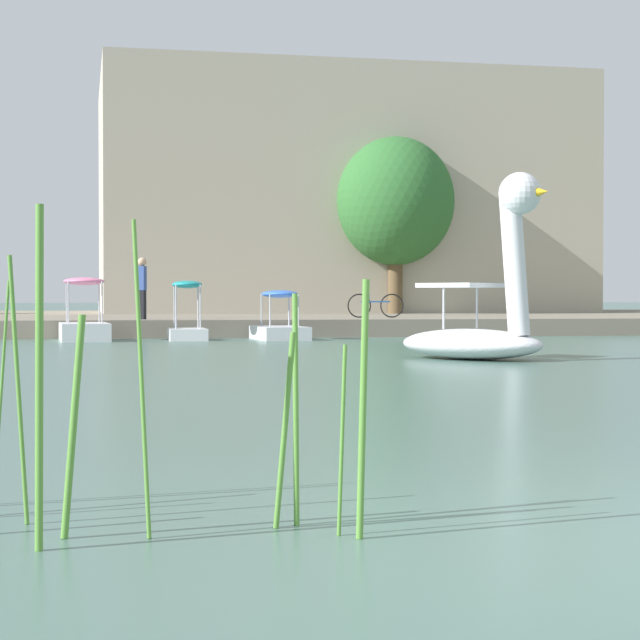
# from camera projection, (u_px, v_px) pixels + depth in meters

# --- Properties ---
(shore_bank_far) EXTENTS (126.48, 22.45, 0.50)m
(shore_bank_far) POSITION_uv_depth(u_px,v_px,m) (190.00, 321.00, 42.09)
(shore_bank_far) COLOR slate
(shore_bank_far) RESTS_ON ground_plane
(swan_boat) EXTENTS (2.97, 3.16, 3.30)m
(swan_boat) POSITION_uv_depth(u_px,v_px,m) (482.00, 312.00, 20.31)
(swan_boat) COLOR white
(swan_boat) RESTS_ON ground_plane
(pedal_boat_blue) EXTENTS (1.40, 2.27, 1.30)m
(pedal_boat_blue) POSITION_uv_depth(u_px,v_px,m) (280.00, 325.00, 29.97)
(pedal_boat_blue) COLOR white
(pedal_boat_blue) RESTS_ON ground_plane
(pedal_boat_teal) EXTENTS (0.98, 1.77, 1.55)m
(pedal_boat_teal) POSITION_uv_depth(u_px,v_px,m) (187.00, 323.00, 29.61)
(pedal_boat_teal) COLOR white
(pedal_boat_teal) RESTS_ON ground_plane
(pedal_boat_pink) EXTENTS (1.40, 2.35, 1.63)m
(pedal_boat_pink) POSITION_uv_depth(u_px,v_px,m) (84.00, 323.00, 29.13)
(pedal_boat_pink) COLOR white
(pedal_boat_pink) RESTS_ON ground_plane
(tree_sapling_by_fence) EXTENTS (4.95, 5.14, 6.73)m
(tree_sapling_by_fence) POSITION_uv_depth(u_px,v_px,m) (395.00, 202.00, 43.25)
(tree_sapling_by_fence) COLOR brown
(tree_sapling_by_fence) RESTS_ON shore_bank_far
(person_on_path) EXTENTS (0.26, 0.28, 1.74)m
(person_on_path) POSITION_uv_depth(u_px,v_px,m) (142.00, 285.00, 31.88)
(person_on_path) COLOR black
(person_on_path) RESTS_ON shore_bank_far
(bicycle_parked) EXTENTS (1.74, 0.04, 0.75)m
(bicycle_parked) POSITION_uv_depth(u_px,v_px,m) (376.00, 305.00, 34.47)
(bicycle_parked) COLOR black
(bicycle_parked) RESTS_ON shore_bank_far
(apartment_block) EXTENTS (20.00, 12.36, 9.71)m
(apartment_block) POSITION_uv_depth(u_px,v_px,m) (332.00, 199.00, 48.99)
(apartment_block) COLOR #B2A893
(apartment_block) RESTS_ON shore_bank_far
(reed_clump_foreground) EXTENTS (2.48, 1.22, 1.53)m
(reed_clump_foreground) POSITION_uv_depth(u_px,v_px,m) (106.00, 406.00, 5.40)
(reed_clump_foreground) COLOR #568E38
(reed_clump_foreground) RESTS_ON ground_plane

